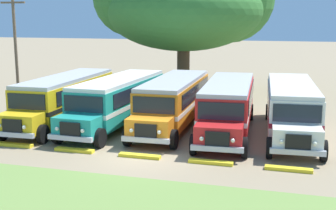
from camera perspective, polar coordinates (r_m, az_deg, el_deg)
The scene contains 13 objects.
ground_plane at distance 21.27m, azimuth -3.58°, elevation -6.60°, with size 220.00×220.00×0.00m, color #937F60.
parked_bus_slot_0 at distance 28.77m, azimuth -12.88°, elevation 1.03°, with size 2.94×10.87×2.82m.
parked_bus_slot_1 at distance 27.45m, azimuth -6.34°, elevation 0.77°, with size 2.96×10.87×2.82m.
parked_bus_slot_2 at distance 27.06m, azimuth 0.73°, elevation 0.68°, with size 2.94×10.87×2.82m.
parked_bus_slot_3 at distance 25.87m, azimuth 7.58°, elevation 0.11°, with size 3.31×10.93×2.82m.
parked_bus_slot_4 at distance 26.07m, azimuth 15.29°, elevation -0.10°, with size 3.35×10.94×2.82m.
curb_wheelstop_0 at distance 24.25m, azimuth -18.81°, elevation -4.78°, with size 2.00×0.36×0.15m, color yellow.
curb_wheelstop_1 at distance 22.54m, azimuth -11.73°, elevation -5.60°, with size 2.00×0.36×0.15m, color yellow.
curb_wheelstop_2 at distance 21.22m, azimuth -3.60°, elevation -6.43°, with size 2.00×0.36×0.15m, color yellow.
curb_wheelstop_3 at distance 20.39m, azimuth 5.41°, elevation -7.20°, with size 2.00×0.36×0.15m, color yellow.
curb_wheelstop_4 at distance 20.09m, azimuth 14.97°, elevation -7.82°, with size 2.00×0.36×0.15m, color yellow.
broad_shade_tree at distance 39.88m, azimuth 2.57°, elevation 12.43°, with size 14.95×14.72×12.00m.
utility_pole at distance 32.33m, azimuth -18.64°, elevation 6.57°, with size 1.80×0.20×7.99m.
Camera 1 is at (6.86, -19.09, 6.42)m, focal length 48.32 mm.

